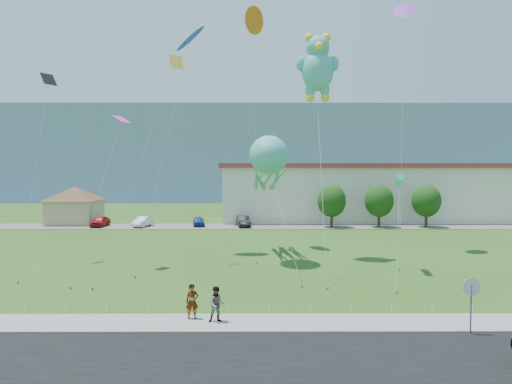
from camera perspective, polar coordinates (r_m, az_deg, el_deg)
ground at (r=24.41m, az=-0.80°, el=-14.12°), size 160.00×160.00×0.00m
road at (r=16.89m, az=-1.10°, el=-21.79°), size 80.00×8.00×0.06m
sidewalk at (r=21.78m, az=-0.88°, el=-16.06°), size 80.00×2.50×0.10m
parking_strip at (r=58.81m, az=-0.44°, el=-4.32°), size 70.00×6.00×0.06m
hill_ridge at (r=143.50m, az=-0.30°, el=4.66°), size 160.00×50.00×25.00m
pavilion at (r=66.13m, az=-21.71°, el=-1.14°), size 9.20×9.20×5.00m
warehouse at (r=72.20m, az=20.70°, el=0.04°), size 61.00×15.00×8.20m
stop_sign at (r=21.91m, az=25.31°, el=-11.23°), size 0.80×0.07×2.50m
rope_fence at (r=23.10m, az=-0.83°, el=-14.45°), size 26.05×0.05×0.50m
tree_near at (r=58.33m, az=9.43°, el=-1.10°), size 3.60×3.60×5.47m
tree_mid at (r=59.63m, az=15.12°, el=-1.07°), size 3.60×3.60×5.47m
tree_far at (r=61.48m, az=20.53°, el=-1.04°), size 3.60×3.60×5.47m
pedestrian_left at (r=22.18m, az=-7.99°, el=-13.39°), size 0.66×0.50×1.63m
pedestrian_right at (r=21.63m, az=-4.89°, el=-13.80°), size 0.89×0.75×1.63m
parked_car_red at (r=61.72m, az=-18.91°, el=-3.47°), size 1.74×4.03×1.35m
parked_car_silver at (r=60.06m, az=-13.97°, el=-3.61°), size 2.17×4.09×1.28m
parked_car_blue at (r=59.48m, az=-7.17°, el=-3.64°), size 1.98×3.78×1.23m
parked_car_black at (r=58.35m, az=-1.62°, el=-3.66°), size 2.06×4.36×1.38m
octopus_kite at (r=36.05m, az=1.57°, el=3.49°), size 3.30×14.30×9.79m
teddy_bear_kite at (r=38.53m, az=7.72°, el=15.34°), size 3.47×11.66×18.18m
small_kite_purple at (r=45.15m, az=18.03°, el=20.20°), size 3.99×9.83×22.13m
small_kite_orange at (r=44.97m, az=-0.22°, el=20.00°), size 1.80×9.50×21.82m
small_kite_cyan at (r=33.39m, az=17.46°, el=1.35°), size 2.27×7.16×6.87m
small_kite_black at (r=38.99m, az=-24.85°, el=10.25°), size 2.06×8.55×14.72m
small_kite_pink at (r=34.38m, az=-17.07°, el=6.78°), size 1.91×7.32×11.31m
small_kite_yellow at (r=35.31m, az=-11.07°, el=12.73°), size 4.26×9.42×15.88m
small_kite_blue at (r=41.47m, az=-8.38°, el=17.90°), size 3.26×10.84×19.21m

